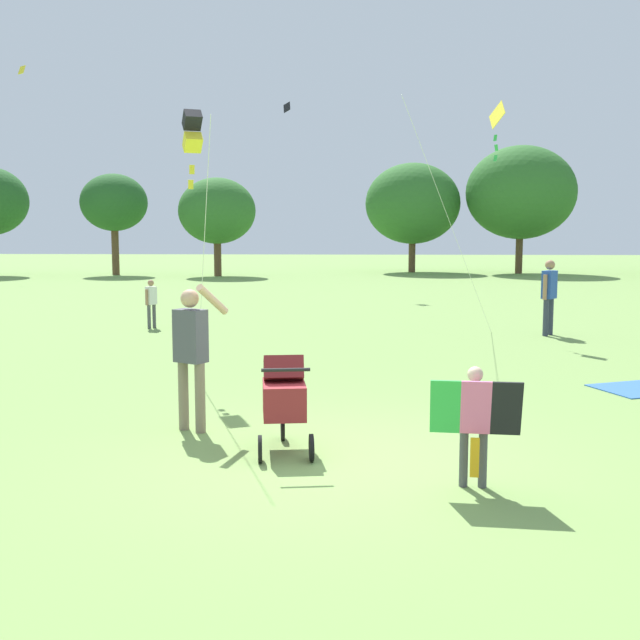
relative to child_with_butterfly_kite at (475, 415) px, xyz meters
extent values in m
plane|color=#75994C|center=(-1.25, 0.80, -0.68)|extent=(120.00, 120.00, 0.00)
cylinder|color=brown|center=(-13.07, 31.14, 0.45)|extent=(0.36, 0.36, 2.27)
ellipsoid|color=#235623|center=(-13.07, 31.14, 2.91)|extent=(3.32, 2.99, 2.82)
cylinder|color=brown|center=(-7.81, 30.48, 0.15)|extent=(0.36, 0.36, 1.66)
ellipsoid|color=#2D6628|center=(-7.81, 30.48, 2.48)|extent=(3.75, 3.38, 3.19)
cylinder|color=brown|center=(1.91, 34.20, 0.13)|extent=(0.36, 0.36, 1.62)
ellipsoid|color=#2D6628|center=(1.91, 34.20, 2.93)|extent=(4.98, 4.48, 4.23)
cylinder|color=brown|center=(7.34, 33.28, 0.27)|extent=(0.36, 0.36, 1.90)
ellipsoid|color=#2D6628|center=(7.34, 33.28, 3.46)|extent=(5.58, 5.02, 4.74)
cylinder|color=#4C4C51|center=(0.09, 0.03, -0.40)|extent=(0.08, 0.08, 0.55)
cylinder|color=#4C4C51|center=(-0.08, 0.05, -0.40)|extent=(0.08, 0.08, 0.55)
cube|color=#4C4C56|center=(0.00, 0.04, 0.08)|extent=(0.25, 0.17, 0.41)
cylinder|color=beige|center=(0.15, 0.02, 0.05)|extent=(0.06, 0.06, 0.37)
cylinder|color=beige|center=(-0.15, 0.05, 0.05)|extent=(0.06, 0.06, 0.37)
sphere|color=beige|center=(0.00, 0.04, 0.37)|extent=(0.14, 0.14, 0.14)
cube|color=black|center=(0.25, -0.17, 0.10)|extent=(0.28, 0.20, 0.51)
cube|color=pink|center=(-0.01, -0.14, 0.10)|extent=(0.28, 0.20, 0.51)
cube|color=green|center=(-0.28, -0.12, 0.10)|extent=(0.28, 0.20, 0.51)
cube|color=#F4A319|center=(-0.02, -0.16, -0.34)|extent=(0.08, 0.02, 0.36)
cylinder|color=#7F705B|center=(-3.08, 1.91, -0.27)|extent=(0.12, 0.12, 0.81)
cylinder|color=#7F705B|center=(-2.86, 1.78, -0.27)|extent=(0.12, 0.12, 0.81)
cube|color=#4C4C56|center=(-2.97, 1.85, 0.44)|extent=(0.42, 0.37, 0.61)
cylinder|color=tan|center=(-3.16, 1.95, 0.40)|extent=(0.09, 0.09, 0.54)
cylinder|color=tan|center=(-2.71, 1.85, 0.86)|extent=(0.32, 0.48, 0.38)
sphere|color=tan|center=(-2.97, 1.85, 0.87)|extent=(0.21, 0.21, 0.21)
cylinder|color=black|center=(-1.88, 1.50, -0.54)|extent=(0.08, 0.28, 0.28)
cylinder|color=black|center=(-2.03, 0.67, -0.54)|extent=(0.08, 0.28, 0.28)
cylinder|color=black|center=(-1.51, 0.74, -0.54)|extent=(0.08, 0.28, 0.28)
cube|color=maroon|center=(-1.82, 1.08, -0.12)|extent=(0.52, 0.69, 0.36)
cube|color=maroon|center=(-1.84, 1.21, 0.18)|extent=(0.47, 0.47, 0.35)
cylinder|color=black|center=(-1.76, 0.63, 0.28)|extent=(0.48, 0.10, 0.04)
cube|color=black|center=(-3.56, 4.96, 3.29)|extent=(0.37, 0.39, 0.32)
cube|color=yellow|center=(-3.56, 4.96, 2.96)|extent=(0.37, 0.39, 0.32)
cube|color=yellow|center=(-3.57, 4.92, 2.55)|extent=(0.08, 0.06, 0.14)
cube|color=yellow|center=(-3.60, 4.97, 2.33)|extent=(0.09, 0.06, 0.14)
cylinder|color=silver|center=(-3.14, 3.48, 1.13)|extent=(0.85, 2.97, 3.63)
cube|color=yellow|center=(2.01, 10.59, 4.13)|extent=(0.24, 0.69, 0.66)
cube|color=green|center=(1.99, 10.63, 3.64)|extent=(0.08, 0.08, 0.14)
cube|color=green|center=(2.00, 10.55, 3.42)|extent=(0.09, 0.09, 0.14)
cube|color=green|center=(2.00, 10.62, 3.20)|extent=(0.09, 0.09, 0.14)
cylinder|color=silver|center=(0.86, 8.82, 1.66)|extent=(2.31, 3.55, 4.68)
cube|color=black|center=(-4.14, 27.80, 6.95)|extent=(0.34, 0.40, 0.51)
cube|color=yellow|center=(-16.94, 30.03, 9.10)|extent=(0.39, 0.35, 0.43)
cylinder|color=#33384C|center=(3.08, 10.02, -0.27)|extent=(0.12, 0.12, 0.81)
cylinder|color=#33384C|center=(3.23, 10.23, -0.27)|extent=(0.12, 0.12, 0.81)
cube|color=#284CA8|center=(3.15, 10.13, 0.44)|extent=(0.39, 0.42, 0.61)
cylinder|color=#A37556|center=(3.02, 9.95, 0.40)|extent=(0.09, 0.09, 0.54)
cylinder|color=#A37556|center=(3.29, 10.30, 0.40)|extent=(0.09, 0.09, 0.54)
sphere|color=#A37556|center=(3.15, 10.13, 0.87)|extent=(0.21, 0.21, 0.21)
cylinder|color=#4C4C51|center=(-5.83, 11.00, -0.40)|extent=(0.08, 0.08, 0.56)
cylinder|color=#4C4C51|center=(-5.91, 10.85, -0.40)|extent=(0.08, 0.08, 0.56)
cube|color=silver|center=(-5.87, 10.93, 0.09)|extent=(0.25, 0.29, 0.42)
cylinder|color=#A37556|center=(-5.80, 11.06, 0.06)|extent=(0.06, 0.06, 0.37)
cylinder|color=#A37556|center=(-5.94, 10.79, 0.06)|extent=(0.06, 0.06, 0.37)
sphere|color=#A37556|center=(-5.87, 10.93, 0.39)|extent=(0.14, 0.14, 0.14)
cube|color=#3366B2|center=(3.08, 4.43, -0.67)|extent=(1.44, 1.36, 0.02)
camera|label=1|loc=(-1.08, -6.82, 1.68)|focal=43.15mm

